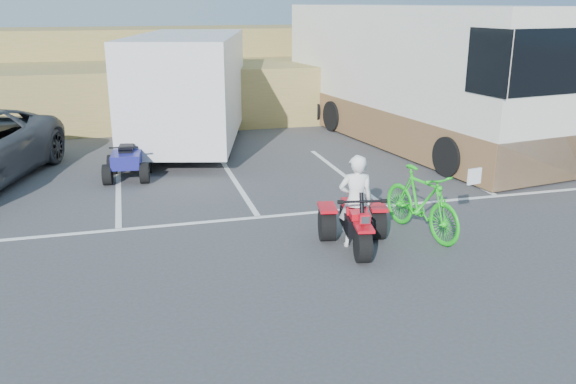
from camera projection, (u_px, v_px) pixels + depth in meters
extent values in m
plane|color=#3C3C3E|center=(290.00, 266.00, 9.91)|extent=(100.00, 100.00, 0.00)
cube|color=white|center=(118.00, 190.00, 13.86)|extent=(0.12, 5.00, 0.01)
cube|color=white|center=(235.00, 182.00, 14.52)|extent=(0.12, 5.00, 0.01)
cube|color=white|center=(342.00, 174.00, 15.19)|extent=(0.12, 5.00, 0.01)
cube|color=white|center=(440.00, 167.00, 15.85)|extent=(0.12, 5.00, 0.01)
cube|color=white|center=(530.00, 160.00, 16.52)|extent=(0.12, 5.00, 0.01)
cube|color=white|center=(259.00, 217.00, 12.12)|extent=(28.00, 0.12, 0.01)
cube|color=olive|center=(191.00, 90.00, 22.52)|extent=(40.00, 6.00, 2.00)
cube|color=olive|center=(181.00, 55.00, 25.45)|extent=(40.00, 4.00, 2.20)
imported|color=white|center=(356.00, 201.00, 10.48)|extent=(0.66, 0.49, 1.64)
imported|color=#14BF19|center=(421.00, 202.00, 11.07)|extent=(1.01, 2.15, 1.25)
cube|color=silver|center=(189.00, 85.00, 17.79)|extent=(4.39, 7.36, 2.87)
cylinder|color=black|center=(191.00, 131.00, 18.20)|extent=(2.65, 1.41, 0.80)
cube|color=silver|center=(408.00, 74.00, 18.27)|extent=(4.40, 11.28, 3.96)
cube|color=brown|center=(406.00, 121.00, 18.70)|extent=(4.45, 11.29, 1.10)
cube|color=black|center=(557.00, 62.00, 13.21)|extent=(2.50, 0.41, 1.43)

